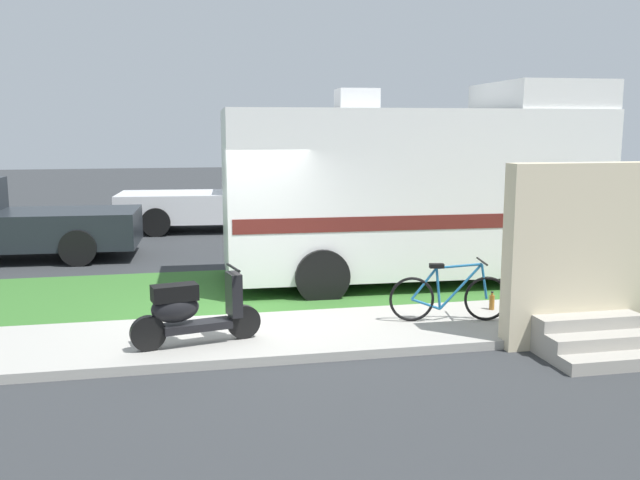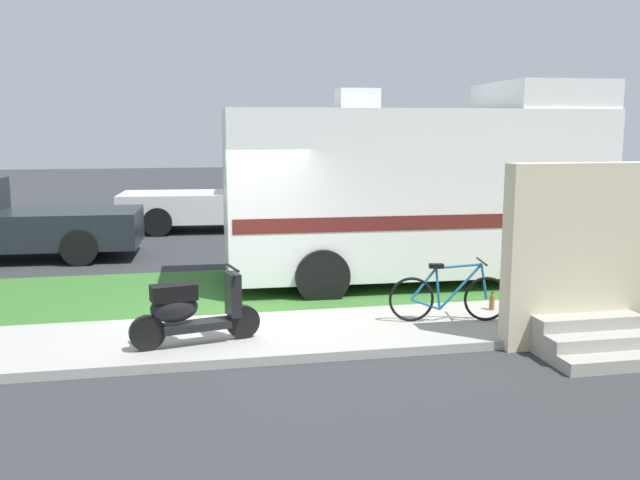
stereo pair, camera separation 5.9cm
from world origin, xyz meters
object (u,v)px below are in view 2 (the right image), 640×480
Objects in this scene: motorhome_rv at (416,189)px; bottle_green at (492,302)px; pickup_truck_far at (236,195)px; scooter at (191,310)px; bicycle at (449,296)px.

motorhome_rv is 24.25× the size of bottle_green.
motorhome_rv is 7.84m from pickup_truck_far.
scooter reaches higher than bottle_green.
pickup_truck_far is 10.31m from bottle_green.
scooter is at bearing -141.18° from motorhome_rv.
pickup_truck_far is (1.41, 10.63, 0.39)m from scooter.
motorhome_rv is at bearing 80.15° from bicycle.
scooter is (-4.11, -3.30, -1.17)m from motorhome_rv.
bottle_green is (4.47, 0.81, -0.34)m from scooter.
bicycle is at bearing 5.75° from scooter.
bicycle is at bearing -99.85° from motorhome_rv.
motorhome_rv reaches higher than pickup_truck_far.
pickup_truck_far is at bearing 82.46° from scooter.
pickup_truck_far is (-2.19, 10.27, 0.48)m from bicycle.
scooter is 10.73m from pickup_truck_far.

